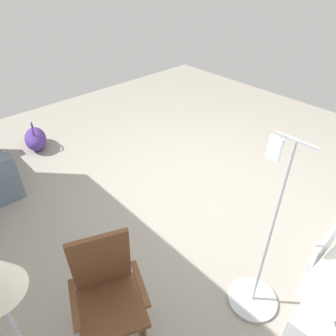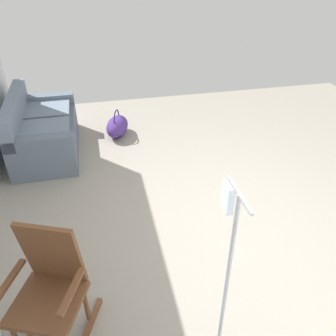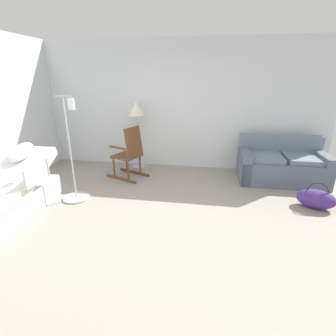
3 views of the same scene
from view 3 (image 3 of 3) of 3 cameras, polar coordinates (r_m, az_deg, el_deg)
The scene contains 7 objects.
ground_plane at distance 3.50m, azimuth -2.30°, elevation -13.95°, with size 7.50×7.50×0.00m, color gray.
back_wall at distance 5.61m, azimuth 3.08°, elevation 13.80°, with size 6.20×0.10×2.70m, color silver.
couch at distance 5.41m, azimuth 24.24°, elevation 0.45°, with size 1.61×0.86×0.85m.
rocking_chair at distance 5.08m, azimuth -8.72°, elevation 3.20°, with size 0.88×0.73×1.05m.
floor_lamp at distance 5.49m, azimuth -7.14°, elevation 12.27°, with size 0.34×0.34×1.48m.
duffel_bag at distance 4.60m, azimuth 30.50°, elevation -6.01°, with size 0.63×0.49×0.43m.
iv_pole at distance 4.49m, azimuth -20.22°, elevation -3.64°, with size 0.44×0.44×1.69m.
Camera 3 is at (0.60, -2.84, 1.96)m, focal length 26.93 mm.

